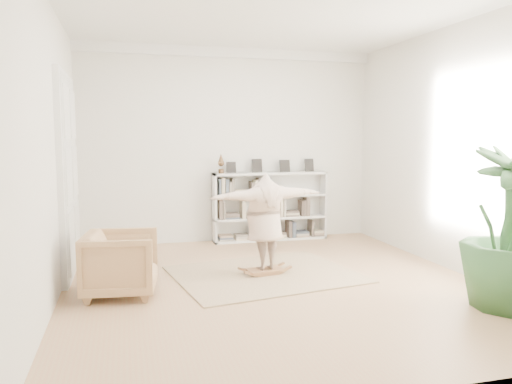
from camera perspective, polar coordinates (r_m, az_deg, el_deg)
floor at (r=6.83m, az=2.23°, el=-10.48°), size 6.00×6.00×0.00m
room_shell at (r=9.51m, az=-3.05°, el=15.63°), size 6.00×6.00×6.00m
doors at (r=7.61m, az=-20.65°, el=1.60°), size 0.09×1.78×2.92m
bookshelf at (r=9.54m, az=1.59°, el=-1.72°), size 2.20×0.35×1.64m
armchair at (r=6.50m, az=-15.18°, el=-7.88°), size 0.99×0.97×0.81m
rug at (r=7.25m, az=1.01°, el=-9.38°), size 2.80×2.39×0.02m
rocker_board at (r=7.24m, az=1.01°, el=-8.93°), size 0.55×0.38×0.11m
person at (r=7.08m, az=1.02°, el=-3.08°), size 1.75×0.74×1.38m
houseplant at (r=6.38m, az=26.90°, el=-3.72°), size 1.35×1.35×1.87m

